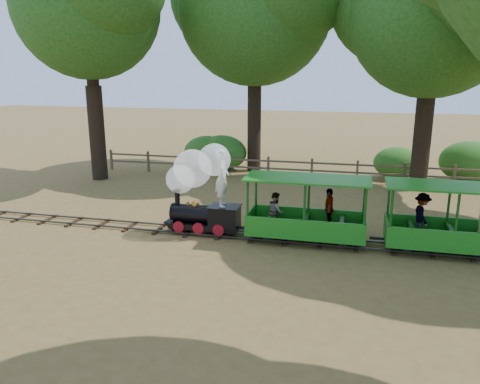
% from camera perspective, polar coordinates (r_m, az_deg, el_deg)
% --- Properties ---
extents(ground, '(90.00, 90.00, 0.00)m').
position_cam_1_polar(ground, '(14.06, 1.57, -5.58)').
color(ground, olive).
rests_on(ground, ground).
extents(track, '(22.00, 1.00, 0.10)m').
position_cam_1_polar(track, '(14.04, 1.57, -5.32)').
color(track, '#3F3D3A').
rests_on(track, ground).
extents(locomotive, '(2.46, 1.16, 2.82)m').
position_cam_1_polar(locomotive, '(14.08, -4.91, 1.23)').
color(locomotive, black).
rests_on(locomotive, ground).
extents(carriage_front, '(3.51, 1.46, 1.82)m').
position_cam_1_polar(carriage_front, '(13.63, 7.92, -2.98)').
color(carriage_front, '#1F841C').
rests_on(carriage_front, track).
extents(carriage_rear, '(3.51, 1.43, 1.82)m').
position_cam_1_polar(carriage_rear, '(13.81, 24.00, -3.78)').
color(carriage_rear, '#1F841C').
rests_on(carriage_rear, track).
extents(oak_ne, '(8.20, 7.21, 10.29)m').
position_cam_1_polar(oak_ne, '(20.82, 22.60, 20.45)').
color(oak_ne, '#2D2116').
rests_on(oak_ne, ground).
extents(fence, '(18.10, 0.10, 1.00)m').
position_cam_1_polar(fence, '(21.51, 6.09, 3.09)').
color(fence, brown).
rests_on(fence, ground).
extents(shrub_west, '(2.42, 1.86, 1.68)m').
position_cam_1_polar(shrub_west, '(23.66, -3.99, 4.83)').
color(shrub_west, '#2D6B1E').
rests_on(shrub_west, ground).
extents(shrub_mid_w, '(2.50, 1.93, 1.73)m').
position_cam_1_polar(shrub_mid_w, '(23.44, -2.22, 4.83)').
color(shrub_mid_w, '#2D6B1E').
rests_on(shrub_mid_w, ground).
extents(shrub_mid_e, '(2.11, 1.63, 1.46)m').
position_cam_1_polar(shrub_mid_e, '(22.67, 18.58, 3.39)').
color(shrub_mid_e, '#2D6B1E').
rests_on(shrub_mid_e, ground).
extents(shrub_east, '(2.66, 2.05, 1.84)m').
position_cam_1_polar(shrub_east, '(23.12, 26.26, 3.32)').
color(shrub_east, '#2D6B1E').
rests_on(shrub_east, ground).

